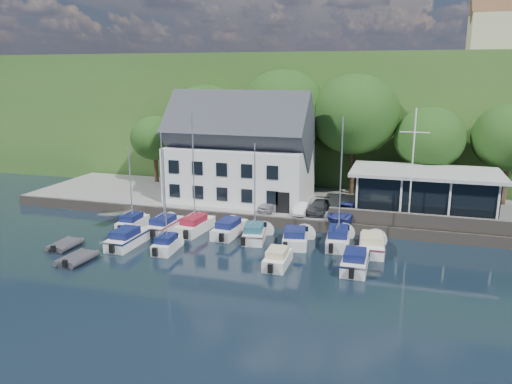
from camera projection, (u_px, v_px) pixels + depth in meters
ground at (260, 276)px, 34.75m from camera, size 180.00×180.00×0.00m
quay at (308, 206)px, 50.92m from camera, size 60.00×13.00×1.00m
quay_face at (295, 224)px, 44.87m from camera, size 60.00×0.30×1.00m
hillside at (356, 105)px, 90.57m from camera, size 160.00×75.00×16.00m
field_patch at (406, 59)px, 93.86m from camera, size 50.00×30.00×0.30m
farmhouse at (507, 27)px, 72.25m from camera, size 10.40×7.00×8.20m
harbor_building at (240, 157)px, 50.82m from camera, size 14.40×8.20×8.70m
club_pavilion at (424, 192)px, 45.83m from camera, size 13.20×7.20×4.10m
seawall at (436, 222)px, 41.61m from camera, size 18.00×0.50×1.20m
gangway at (122, 220)px, 47.76m from camera, size 1.20×6.00×1.40m
car_silver at (270, 204)px, 47.43m from camera, size 1.91×3.78×1.24m
car_white at (302, 208)px, 46.27m from camera, size 1.21×3.34×1.09m
car_dgrey at (318, 207)px, 46.50m from camera, size 1.80×4.03×1.15m
car_blue at (346, 210)px, 44.86m from camera, size 2.59×4.42×1.42m
flagpole at (412, 168)px, 41.86m from camera, size 2.39×0.20×9.97m
tree_0 at (155, 149)px, 58.98m from camera, size 5.74×5.74×7.85m
tree_1 at (206, 135)px, 58.08m from camera, size 8.36×8.36×11.43m
tree_2 at (283, 131)px, 54.52m from camera, size 9.61×9.61×13.14m
tree_3 at (354, 135)px, 52.53m from camera, size 9.29×9.29×12.70m
tree_4 at (428, 155)px, 50.07m from camera, size 6.94×6.94×9.48m
tree_5 at (508, 155)px, 48.54m from camera, size 7.26×7.26×9.93m
boat_r1_0 at (130, 183)px, 44.36m from camera, size 1.83×5.37×8.49m
boat_r1_1 at (163, 185)px, 43.65m from camera, size 2.22×6.42×8.40m
boat_r1_2 at (194, 180)px, 43.18m from camera, size 2.54×6.80×9.39m
boat_r1_3 at (229, 227)px, 43.32m from camera, size 2.35×6.53×1.46m
boat_r1_4 at (255, 189)px, 41.11m from camera, size 2.73×5.71×8.88m
boat_r1_5 at (295, 236)px, 40.88m from camera, size 3.01×5.87×1.43m
boat_r1_6 at (340, 189)px, 39.85m from camera, size 2.51×7.00×9.44m
boat_r1_7 at (372, 242)px, 39.29m from camera, size 2.44×6.41×1.48m
boat_r2_0 at (127, 237)px, 40.60m from camera, size 2.08×6.19×1.49m
boat_r2_1 at (165, 200)px, 38.62m from camera, size 1.91×4.77×8.34m
boat_r2_3 at (278, 257)px, 36.39m from camera, size 1.82×4.98×1.38m
boat_r2_4 at (355, 260)px, 35.59m from camera, size 1.96×5.47×1.54m
dinghy_0 at (65, 244)px, 40.09m from camera, size 1.87×3.06×0.71m
dinghy_1 at (77, 258)px, 37.10m from camera, size 2.17×3.36×0.75m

